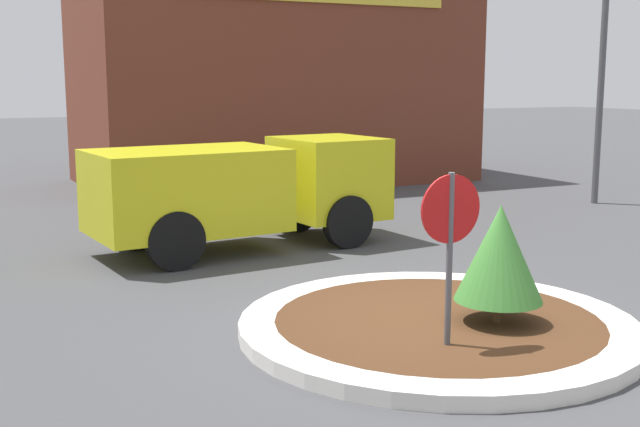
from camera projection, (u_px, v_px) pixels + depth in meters
name	position (u px, v px, depth m)	size (l,w,h in m)	color
ground_plane	(437.00, 333.00, 9.80)	(120.00, 120.00, 0.00)	#474749
traffic_island	(437.00, 326.00, 9.78)	(4.85, 4.85, 0.18)	silver
stop_sign	(450.00, 231.00, 8.62)	(0.75, 0.07, 2.08)	#4C4C51
island_shrub	(500.00, 253.00, 9.50)	(1.05, 1.05, 1.43)	brown
utility_truck	(240.00, 187.00, 14.43)	(5.54, 2.48, 1.96)	gold
storefront_building	(273.00, 76.00, 24.12)	(11.19, 6.07, 6.32)	brown
light_pole	(604.00, 37.00, 19.33)	(0.70, 0.30, 6.98)	#4C4C51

